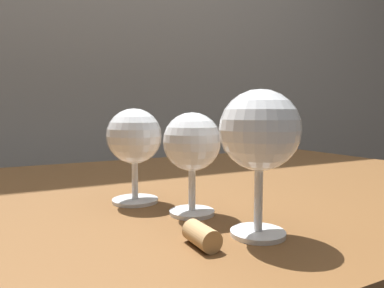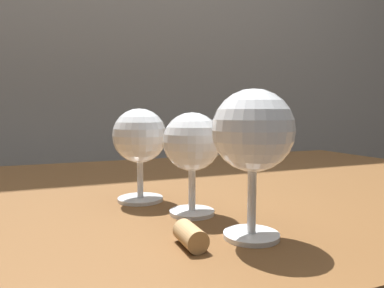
{
  "view_description": "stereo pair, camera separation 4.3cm",
  "coord_description": "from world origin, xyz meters",
  "px_view_note": "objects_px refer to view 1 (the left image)",
  "views": [
    {
      "loc": [
        -0.14,
        -0.54,
        0.84
      ],
      "look_at": [
        0.06,
        -0.16,
        0.8
      ],
      "focal_mm": 32.47,
      "sensor_mm": 36.0,
      "label": 1
    },
    {
      "loc": [
        -0.1,
        -0.56,
        0.84
      ],
      "look_at": [
        0.06,
        -0.16,
        0.8
      ],
      "focal_mm": 32.47,
      "sensor_mm": 36.0,
      "label": 2
    }
  ],
  "objects_px": {
    "wine_glass_port": "(192,145)",
    "cork": "(202,236)",
    "wine_glass_white": "(260,132)",
    "wine_glass_pinot": "(134,138)"
  },
  "relations": [
    {
      "from": "wine_glass_white",
      "to": "wine_glass_port",
      "type": "bearing_deg",
      "value": 104.55
    },
    {
      "from": "wine_glass_port",
      "to": "cork",
      "type": "relative_size",
      "value": 3.09
    },
    {
      "from": "wine_glass_port",
      "to": "cork",
      "type": "height_order",
      "value": "wine_glass_port"
    },
    {
      "from": "wine_glass_port",
      "to": "wine_glass_pinot",
      "type": "xyz_separation_m",
      "value": [
        -0.05,
        0.09,
        0.0
      ]
    },
    {
      "from": "cork",
      "to": "wine_glass_port",
      "type": "bearing_deg",
      "value": 67.29
    },
    {
      "from": "wine_glass_port",
      "to": "wine_glass_white",
      "type": "bearing_deg",
      "value": -75.45
    },
    {
      "from": "wine_glass_white",
      "to": "cork",
      "type": "height_order",
      "value": "wine_glass_white"
    },
    {
      "from": "wine_glass_white",
      "to": "wine_glass_pinot",
      "type": "bearing_deg",
      "value": 110.37
    },
    {
      "from": "wine_glass_pinot",
      "to": "wine_glass_port",
      "type": "bearing_deg",
      "value": -63.71
    },
    {
      "from": "wine_glass_white",
      "to": "cork",
      "type": "relative_size",
      "value": 3.65
    }
  ]
}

